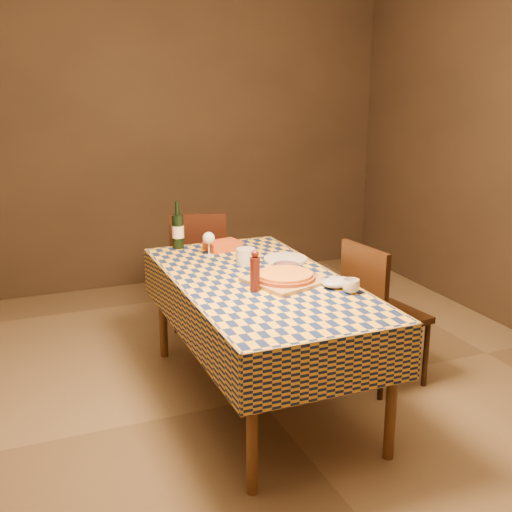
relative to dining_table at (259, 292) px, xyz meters
name	(u,v)px	position (x,y,z in m)	size (l,w,h in m)	color
room	(259,181)	(0.00, 0.00, 0.66)	(5.00, 5.10, 2.70)	brown
dining_table	(259,292)	(0.00, 0.00, 0.00)	(0.94, 1.84, 0.77)	brown
cutting_board	(285,281)	(0.11, -0.11, 0.09)	(0.38, 0.38, 0.02)	#A8834F
pizza	(285,276)	(0.11, -0.11, 0.12)	(0.40, 0.40, 0.03)	#943E18
pepper_mill	(255,272)	(-0.10, -0.17, 0.19)	(0.07, 0.07, 0.23)	#461310
bowl	(286,268)	(0.20, 0.07, 0.10)	(0.16, 0.16, 0.05)	#684A57
wine_glass	(209,239)	(-0.11, 0.59, 0.19)	(0.09, 0.09, 0.16)	silver
wine_bottle	(178,231)	(-0.24, 0.86, 0.20)	(0.09, 0.09, 0.32)	black
deli_tub	(246,256)	(0.04, 0.33, 0.13)	(0.12, 0.12, 0.10)	silver
takeout_container	(223,246)	(0.02, 0.70, 0.10)	(0.23, 0.16, 0.06)	#BB4718
white_plate	(285,259)	(0.31, 0.31, 0.08)	(0.28, 0.28, 0.02)	white
tumbler	(351,286)	(0.37, -0.40, 0.11)	(0.10, 0.10, 0.08)	silver
flour_patch	(296,285)	(0.15, -0.17, 0.08)	(0.26, 0.20, 0.00)	white
flour_bag	(338,282)	(0.36, -0.29, 0.10)	(0.19, 0.14, 0.05)	#A7ADD6
chair_far	(198,263)	(0.01, 1.26, -0.17)	(0.50, 0.51, 0.93)	black
chair_right	(377,307)	(0.76, -0.09, -0.17)	(0.48, 0.47, 0.93)	black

